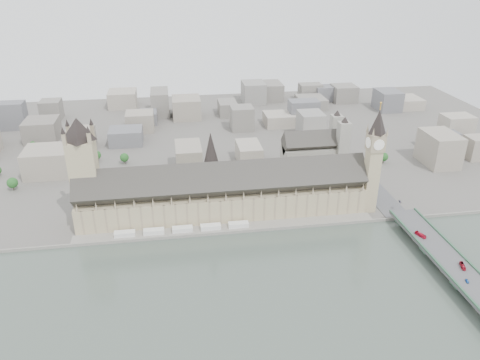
{
  "coord_description": "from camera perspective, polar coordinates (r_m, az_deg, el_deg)",
  "views": [
    {
      "loc": [
        -43.79,
        -364.16,
        220.91
      ],
      "look_at": [
        15.15,
        16.92,
        36.78
      ],
      "focal_mm": 35.0,
      "sensor_mm": 36.0,
      "label": 1
    }
  ],
  "objects": [
    {
      "name": "red_bus_south",
      "position": [
        393.76,
        25.5,
        -9.43
      ],
      "size": [
        5.03,
        9.94,
        2.7
      ],
      "primitive_type": "imported",
      "rotation": [
        0.0,
        0.0,
        -0.3
      ],
      "color": "#AA1527",
      "rests_on": "westminster_bridge"
    },
    {
      "name": "park_trees",
      "position": [
        476.02,
        -3.79,
        -1.17
      ],
      "size": [
        110.0,
        30.0,
        15.0
      ],
      "primitive_type": null,
      "color": "#19461A",
      "rests_on": "ground"
    },
    {
      "name": "bridge_parapets",
      "position": [
        374.67,
        27.25,
        -11.88
      ],
      "size": [
        25.0,
        235.0,
        1.15
      ],
      "primitive_type": null,
      "color": "#335D42",
      "rests_on": "westminster_bridge"
    },
    {
      "name": "central_tower",
      "position": [
        424.18,
        -3.55,
        2.88
      ],
      "size": [
        13.0,
        13.0,
        48.0
      ],
      "color": "#86725C",
      "rests_on": "ground"
    },
    {
      "name": "city_skyline_inland",
      "position": [
        643.24,
        -4.48,
        7.15
      ],
      "size": [
        720.0,
        360.0,
        38.0
      ],
      "primitive_type": null,
      "color": "gray",
      "rests_on": "ground"
    },
    {
      "name": "car_silver",
      "position": [
        392.96,
        25.59,
        -9.63
      ],
      "size": [
        2.38,
        4.85,
        1.53
      ],
      "primitive_type": "imported",
      "rotation": [
        0.0,
        0.0,
        -0.17
      ],
      "color": "gray",
      "rests_on": "westminster_bridge"
    },
    {
      "name": "car_blue",
      "position": [
        379.76,
        25.96,
        -11.02
      ],
      "size": [
        2.87,
        4.72,
        1.5
      ],
      "primitive_type": "imported",
      "rotation": [
        0.0,
        0.0,
        -0.27
      ],
      "color": "#1A53AD",
      "rests_on": "westminster_bridge"
    },
    {
      "name": "victoria_tower",
      "position": [
        431.04,
        -18.53,
        1.52
      ],
      "size": [
        30.0,
        30.0,
        100.0
      ],
      "color": "tan",
      "rests_on": "ground"
    },
    {
      "name": "ground",
      "position": [
        428.17,
        -1.67,
        -5.55
      ],
      "size": [
        900.0,
        900.0,
        0.0
      ],
      "primitive_type": "plane",
      "color": "#595651",
      "rests_on": "ground"
    },
    {
      "name": "red_bus_north",
      "position": [
        420.37,
        21.14,
        -6.24
      ],
      "size": [
        5.96,
        10.75,
        2.94
      ],
      "primitive_type": "imported",
      "rotation": [
        0.0,
        0.0,
        0.35
      ],
      "color": "red",
      "rests_on": "westminster_bridge"
    },
    {
      "name": "terrace_tents",
      "position": [
        417.88,
        -7.03,
        -5.96
      ],
      "size": [
        118.0,
        7.0,
        4.0
      ],
      "color": "silver",
      "rests_on": "river_terrace"
    },
    {
      "name": "river_terrace",
      "position": [
        421.28,
        -1.54,
        -5.95
      ],
      "size": [
        270.0,
        15.0,
        2.0
      ],
      "primitive_type": "cube",
      "color": "gray",
      "rests_on": "ground"
    },
    {
      "name": "embankment_wall",
      "position": [
        414.69,
        -1.4,
        -6.43
      ],
      "size": [
        600.0,
        1.5,
        3.0
      ],
      "primitive_type": "cube",
      "color": "gray",
      "rests_on": "ground"
    },
    {
      "name": "westminster_abbey",
      "position": [
        522.6,
        9.12,
        3.18
      ],
      "size": [
        68.0,
        36.0,
        64.0
      ],
      "color": "gray",
      "rests_on": "ground"
    },
    {
      "name": "palace_of_westminster",
      "position": [
        434.22,
        -2.03,
        -1.65
      ],
      "size": [
        265.0,
        40.73,
        55.44
      ],
      "color": "tan",
      "rests_on": "ground"
    },
    {
      "name": "elizabeth_tower",
      "position": [
        445.04,
        16.04,
        3.03
      ],
      "size": [
        17.0,
        17.0,
        107.5
      ],
      "color": "tan",
      "rests_on": "ground"
    },
    {
      "name": "car_approach",
      "position": [
        470.28,
        18.92,
        -2.49
      ],
      "size": [
        2.92,
        4.89,
        1.33
      ],
      "primitive_type": "imported",
      "rotation": [
        0.0,
        0.0,
        -0.24
      ],
      "color": "gray",
      "rests_on": "westminster_bridge"
    },
    {
      "name": "westminster_bridge",
      "position": [
        406.75,
        23.64,
        -8.96
      ],
      "size": [
        25.0,
        325.0,
        10.25
      ],
      "primitive_type": "cube",
      "color": "#474749",
      "rests_on": "ground"
    }
  ]
}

